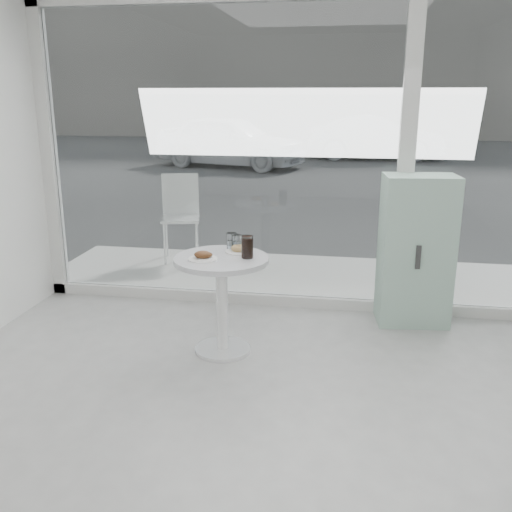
% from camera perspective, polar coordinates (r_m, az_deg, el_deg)
% --- Properties ---
extents(room_shell, '(6.00, 6.00, 6.00)m').
position_cam_1_polar(room_shell, '(1.62, -6.70, 14.03)').
color(room_shell, silver).
rests_on(room_shell, ground).
extents(storefront, '(5.00, 0.14, 3.00)m').
position_cam_1_polar(storefront, '(5.14, 5.60, 13.13)').
color(storefront, silver).
rests_on(storefront, ground).
extents(main_table, '(0.72, 0.72, 0.77)m').
position_cam_1_polar(main_table, '(4.36, -3.45, -2.89)').
color(main_table, white).
rests_on(main_table, ground).
extents(patio_deck, '(5.60, 1.60, 0.05)m').
position_cam_1_polar(patio_deck, '(6.24, 5.06, -2.15)').
color(patio_deck, beige).
rests_on(patio_deck, ground).
extents(street, '(40.00, 24.00, 0.00)m').
position_cam_1_polar(street, '(18.23, 8.33, 9.62)').
color(street, '#323232').
rests_on(street, ground).
extents(far_building, '(40.00, 2.00, 8.00)m').
position_cam_1_polar(far_building, '(27.20, 9.27, 20.06)').
color(far_building, gray).
rests_on(far_building, ground).
extents(mint_cabinet, '(0.64, 0.46, 1.30)m').
position_cam_1_polar(mint_cabinet, '(5.10, 15.68, 0.52)').
color(mint_cabinet, '#98C2AC').
rests_on(mint_cabinet, ground).
extents(patio_chair, '(0.53, 0.53, 1.00)m').
position_cam_1_polar(patio_chair, '(6.80, -7.54, 4.46)').
color(patio_chair, white).
rests_on(patio_chair, patio_deck).
extents(car_white, '(4.47, 2.84, 1.42)m').
position_cam_1_polar(car_white, '(15.91, -2.60, 11.43)').
color(car_white, silver).
rests_on(car_white, street).
extents(car_silver, '(4.06, 1.51, 1.33)m').
position_cam_1_polar(car_silver, '(18.13, 11.82, 11.52)').
color(car_silver, '#9D9FA5').
rests_on(car_silver, street).
extents(plate_fritter, '(0.22, 0.22, 0.07)m').
position_cam_1_polar(plate_fritter, '(4.24, -5.28, -0.03)').
color(plate_fritter, white).
rests_on(plate_fritter, main_table).
extents(plate_donut, '(0.21, 0.21, 0.05)m').
position_cam_1_polar(plate_donut, '(4.42, -1.71, 0.63)').
color(plate_donut, white).
rests_on(plate_donut, main_table).
extents(water_tumbler_a, '(0.08, 0.08, 0.13)m').
position_cam_1_polar(water_tumbler_a, '(4.50, -2.44, 1.40)').
color(water_tumbler_a, white).
rests_on(water_tumbler_a, main_table).
extents(water_tumbler_b, '(0.08, 0.08, 0.12)m').
position_cam_1_polar(water_tumbler_b, '(4.48, -1.96, 1.28)').
color(water_tumbler_b, white).
rests_on(water_tumbler_b, main_table).
extents(cola_glass, '(0.09, 0.09, 0.17)m').
position_cam_1_polar(cola_glass, '(4.25, -0.88, 0.87)').
color(cola_glass, white).
rests_on(cola_glass, main_table).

